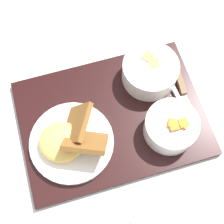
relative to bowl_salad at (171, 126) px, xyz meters
The scene contains 7 objects.
ground_plane 0.14m from the bowl_salad, 24.69° to the right, with size 4.00×4.00×0.00m, color silver.
serving_tray 0.14m from the bowl_salad, 24.69° to the right, with size 0.45×0.34×0.02m.
bowl_salad is the anchor object (origin of this frame).
bowl_soup 0.14m from the bowl_salad, 83.55° to the right, with size 0.13×0.13×0.06m.
plate_main 0.22m from the bowl_salad, ahead, with size 0.18×0.18×0.08m.
knife 0.11m from the bowl_salad, 119.40° to the right, with size 0.02×0.17×0.01m.
spoon 0.09m from the bowl_salad, 118.95° to the right, with size 0.05×0.14×0.01m.
Camera 1 is at (0.04, 0.24, 0.68)m, focal length 50.00 mm.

